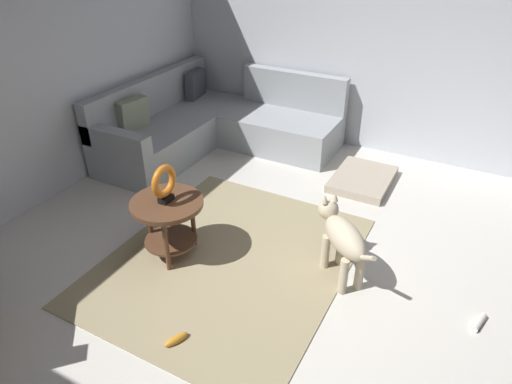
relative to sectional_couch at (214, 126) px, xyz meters
name	(u,v)px	position (x,y,z in m)	size (l,w,h in m)	color
ground_plane	(297,303)	(-1.99, -2.02, -0.34)	(6.00, 6.00, 0.10)	silver
wall_right	(409,41)	(0.95, -2.02, 1.06)	(0.12, 6.00, 2.70)	silver
area_rug	(229,259)	(-1.84, -1.32, -0.28)	(2.30, 1.90, 0.01)	tan
sectional_couch	(214,126)	(0.00, 0.00, 0.00)	(2.20, 2.25, 0.88)	#9EA3A8
side_table	(168,214)	(-1.99, -0.84, 0.13)	(0.60, 0.60, 0.54)	brown
torus_sculpture	(164,183)	(-1.99, -0.84, 0.42)	(0.28, 0.08, 0.33)	black
dog_bed_mat	(362,179)	(-0.01, -1.94, -0.24)	(0.80, 0.60, 0.09)	#B2A38E
dog	(342,237)	(-1.57, -2.20, 0.09)	(0.62, 0.65, 0.63)	beige
dog_toy_rope	(479,322)	(-1.61, -3.28, -0.26)	(0.05, 0.05, 0.18)	silver
dog_toy_bone	(176,339)	(-2.76, -1.46, -0.26)	(0.18, 0.06, 0.06)	orange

